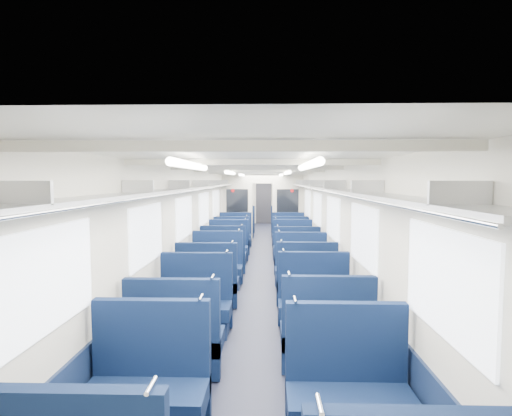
{
  "coord_description": "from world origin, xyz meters",
  "views": [
    {
      "loc": [
        0.16,
        -10.2,
        2.12
      ],
      "look_at": [
        -0.17,
        1.65,
        1.28
      ],
      "focal_mm": 27.74,
      "sensor_mm": 36.0,
      "label": 1
    }
  ],
  "objects_px": {
    "seat_7": "(314,307)",
    "seat_17": "(290,242)",
    "seat_14": "(228,249)",
    "seat_21": "(285,228)",
    "seat_12": "(223,258)",
    "seat_3": "(348,398)",
    "seat_23": "(284,225)",
    "seat_9": "(306,285)",
    "seat_22": "(242,225)",
    "seat_16": "(232,242)",
    "bulkhead": "(262,205)",
    "end_door": "(264,203)",
    "seat_11": "(301,272)",
    "seat_4": "(175,343)",
    "seat_19": "(288,237)",
    "seat_8": "(208,286)",
    "seat_20": "(240,228)",
    "seat_18": "(235,237)",
    "seat_2": "(148,392)",
    "seat_10": "(217,269)",
    "seat_15": "(293,249)",
    "seat_6": "(195,308)",
    "seat_13": "(297,259)",
    "seat_5": "(326,339)"
  },
  "relations": [
    {
      "from": "seat_7",
      "to": "seat_17",
      "type": "height_order",
      "value": "same"
    },
    {
      "from": "seat_14",
      "to": "seat_21",
      "type": "distance_m",
      "value": 4.73
    },
    {
      "from": "seat_12",
      "to": "seat_14",
      "type": "distance_m",
      "value": 1.12
    },
    {
      "from": "seat_3",
      "to": "seat_23",
      "type": "xyz_separation_m",
      "value": [
        0.0,
        12.32,
        0.0
      ]
    },
    {
      "from": "seat_9",
      "to": "seat_17",
      "type": "bearing_deg",
      "value": 90.0
    },
    {
      "from": "seat_9",
      "to": "seat_22",
      "type": "distance_m",
      "value": 8.89
    },
    {
      "from": "seat_12",
      "to": "seat_16",
      "type": "xyz_separation_m",
      "value": [
        0.0,
        2.2,
        0.0
      ]
    },
    {
      "from": "seat_9",
      "to": "seat_16",
      "type": "relative_size",
      "value": 1.0
    },
    {
      "from": "seat_3",
      "to": "seat_23",
      "type": "bearing_deg",
      "value": 90.0
    },
    {
      "from": "bulkhead",
      "to": "seat_3",
      "type": "height_order",
      "value": "bulkhead"
    },
    {
      "from": "seat_23",
      "to": "end_door",
      "type": "bearing_deg",
      "value": 102.66
    },
    {
      "from": "seat_11",
      "to": "seat_22",
      "type": "distance_m",
      "value": 7.96
    },
    {
      "from": "seat_4",
      "to": "seat_19",
      "type": "relative_size",
      "value": 1.0
    },
    {
      "from": "seat_16",
      "to": "seat_8",
      "type": "bearing_deg",
      "value": -90.0
    },
    {
      "from": "seat_4",
      "to": "seat_12",
      "type": "distance_m",
      "value": 4.73
    },
    {
      "from": "seat_14",
      "to": "seat_19",
      "type": "bearing_deg",
      "value": 53.75
    },
    {
      "from": "seat_4",
      "to": "seat_21",
      "type": "xyz_separation_m",
      "value": [
        1.66,
        10.28,
        0.0
      ]
    },
    {
      "from": "seat_21",
      "to": "seat_20",
      "type": "bearing_deg",
      "value": -177.93
    },
    {
      "from": "seat_18",
      "to": "seat_8",
      "type": "bearing_deg",
      "value": -90.0
    },
    {
      "from": "seat_2",
      "to": "seat_4",
      "type": "xyz_separation_m",
      "value": [
        0.0,
        0.99,
        0.0
      ]
    },
    {
      "from": "seat_23",
      "to": "seat_14",
      "type": "bearing_deg",
      "value": -106.98
    },
    {
      "from": "seat_8",
      "to": "seat_23",
      "type": "xyz_separation_m",
      "value": [
        1.66,
        8.94,
        0.0
      ]
    },
    {
      "from": "seat_10",
      "to": "seat_17",
      "type": "xyz_separation_m",
      "value": [
        1.66,
        3.46,
        0.0
      ]
    },
    {
      "from": "seat_21",
      "to": "bulkhead",
      "type": "bearing_deg",
      "value": -139.21
    },
    {
      "from": "seat_2",
      "to": "seat_21",
      "type": "xyz_separation_m",
      "value": [
        1.66,
        11.28,
        0.0
      ]
    },
    {
      "from": "seat_12",
      "to": "seat_15",
      "type": "relative_size",
      "value": 1.0
    },
    {
      "from": "seat_6",
      "to": "seat_14",
      "type": "height_order",
      "value": "same"
    },
    {
      "from": "bulkhead",
      "to": "seat_12",
      "type": "bearing_deg",
      "value": -99.74
    },
    {
      "from": "seat_19",
      "to": "seat_8",
      "type": "bearing_deg",
      "value": -106.05
    },
    {
      "from": "seat_17",
      "to": "seat_12",
      "type": "bearing_deg",
      "value": -125.95
    },
    {
      "from": "seat_11",
      "to": "seat_14",
      "type": "xyz_separation_m",
      "value": [
        -1.66,
        2.43,
        0.0
      ]
    },
    {
      "from": "seat_13",
      "to": "seat_21",
      "type": "relative_size",
      "value": 1.0
    },
    {
      "from": "seat_10",
      "to": "seat_14",
      "type": "height_order",
      "value": "same"
    },
    {
      "from": "seat_2",
      "to": "seat_10",
      "type": "bearing_deg",
      "value": 90.0
    },
    {
      "from": "seat_9",
      "to": "seat_11",
      "type": "relative_size",
      "value": 1.0
    },
    {
      "from": "seat_5",
      "to": "seat_13",
      "type": "relative_size",
      "value": 1.0
    },
    {
      "from": "seat_15",
      "to": "seat_23",
      "type": "bearing_deg",
      "value": 90.0
    },
    {
      "from": "seat_2",
      "to": "seat_13",
      "type": "bearing_deg",
      "value": 73.51
    },
    {
      "from": "seat_10",
      "to": "seat_17",
      "type": "relative_size",
      "value": 1.0
    },
    {
      "from": "seat_7",
      "to": "seat_14",
      "type": "bearing_deg",
      "value": 110.03
    },
    {
      "from": "seat_3",
      "to": "seat_22",
      "type": "distance_m",
      "value": 12.35
    },
    {
      "from": "seat_7",
      "to": "seat_9",
      "type": "distance_m",
      "value": 1.17
    },
    {
      "from": "seat_15",
      "to": "seat_21",
      "type": "distance_m",
      "value": 4.37
    },
    {
      "from": "seat_9",
      "to": "seat_15",
      "type": "relative_size",
      "value": 1.0
    },
    {
      "from": "seat_19",
      "to": "seat_21",
      "type": "relative_size",
      "value": 1.0
    },
    {
      "from": "seat_3",
      "to": "seat_5",
      "type": "bearing_deg",
      "value": 90.0
    },
    {
      "from": "end_door",
      "to": "seat_3",
      "type": "height_order",
      "value": "end_door"
    },
    {
      "from": "seat_13",
      "to": "seat_5",
      "type": "bearing_deg",
      "value": -90.0
    },
    {
      "from": "seat_3",
      "to": "seat_9",
      "type": "bearing_deg",
      "value": 90.0
    },
    {
      "from": "seat_6",
      "to": "seat_11",
      "type": "relative_size",
      "value": 1.0
    }
  ]
}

